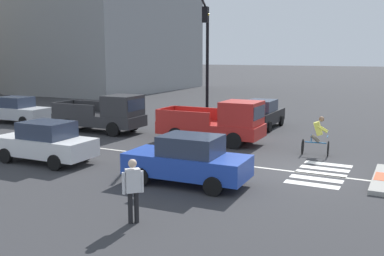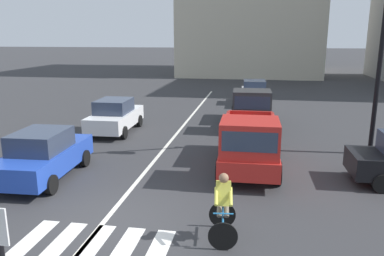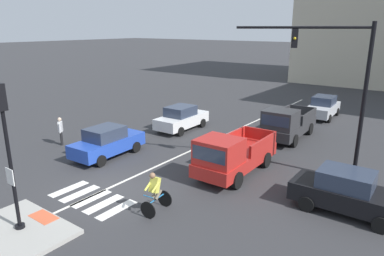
{
  "view_description": "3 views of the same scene",
  "coord_description": "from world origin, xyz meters",
  "px_view_note": "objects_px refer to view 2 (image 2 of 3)",
  "views": [
    {
      "loc": [
        -15.74,
        -3.78,
        4.25
      ],
      "look_at": [
        -0.56,
        3.96,
        1.37
      ],
      "focal_mm": 41.02,
      "sensor_mm": 36.0,
      "label": 1
    },
    {
      "loc": [
        3.49,
        -8.27,
        4.61
      ],
      "look_at": [
        1.24,
        5.25,
        1.3
      ],
      "focal_mm": 35.65,
      "sensor_mm": 36.0,
      "label": 2
    },
    {
      "loc": [
        11.01,
        -8.96,
        6.75
      ],
      "look_at": [
        0.52,
        5.24,
        1.65
      ],
      "focal_mm": 32.92,
      "sensor_mm": 36.0,
      "label": 3
    }
  ],
  "objects_px": {
    "car_white_westbound_far": "(115,116)",
    "cyclist": "(223,205)",
    "car_silver_eastbound_distant": "(254,93)",
    "car_blue_westbound_near": "(44,155)",
    "pickup_truck_red_eastbound_mid": "(249,145)",
    "pickup_truck_charcoal_eastbound_far": "(251,109)",
    "traffic_light_mast": "(358,37)"
  },
  "relations": [
    {
      "from": "car_silver_eastbound_distant",
      "to": "cyclist",
      "type": "relative_size",
      "value": 2.48
    },
    {
      "from": "car_white_westbound_far",
      "to": "cyclist",
      "type": "distance_m",
      "value": 11.17
    },
    {
      "from": "pickup_truck_red_eastbound_mid",
      "to": "pickup_truck_charcoal_eastbound_far",
      "type": "bearing_deg",
      "value": 90.41
    },
    {
      "from": "pickup_truck_charcoal_eastbound_far",
      "to": "car_silver_eastbound_distant",
      "type": "bearing_deg",
      "value": 89.01
    },
    {
      "from": "car_silver_eastbound_distant",
      "to": "car_white_westbound_far",
      "type": "xyz_separation_m",
      "value": [
        -6.66,
        -9.11,
        0.0
      ]
    },
    {
      "from": "pickup_truck_red_eastbound_mid",
      "to": "cyclist",
      "type": "xyz_separation_m",
      "value": [
        -0.49,
        -4.73,
        -0.11
      ]
    },
    {
      "from": "cyclist",
      "to": "car_white_westbound_far",
      "type": "bearing_deg",
      "value": 123.07
    },
    {
      "from": "car_white_westbound_far",
      "to": "pickup_truck_charcoal_eastbound_far",
      "type": "relative_size",
      "value": 0.8
    },
    {
      "from": "traffic_light_mast",
      "to": "car_white_westbound_far",
      "type": "bearing_deg",
      "value": 168.22
    },
    {
      "from": "pickup_truck_charcoal_eastbound_far",
      "to": "pickup_truck_red_eastbound_mid",
      "type": "bearing_deg",
      "value": -89.59
    },
    {
      "from": "car_blue_westbound_near",
      "to": "cyclist",
      "type": "distance_m",
      "value": 6.83
    },
    {
      "from": "car_silver_eastbound_distant",
      "to": "car_blue_westbound_near",
      "type": "distance_m",
      "value": 16.9
    },
    {
      "from": "cyclist",
      "to": "traffic_light_mast",
      "type": "bearing_deg",
      "value": 59.33
    },
    {
      "from": "car_silver_eastbound_distant",
      "to": "car_blue_westbound_near",
      "type": "xyz_separation_m",
      "value": [
        -6.72,
        -15.5,
        0.0
      ]
    },
    {
      "from": "traffic_light_mast",
      "to": "pickup_truck_red_eastbound_mid",
      "type": "xyz_separation_m",
      "value": [
        -3.78,
        -2.47,
        -3.61
      ]
    },
    {
      "from": "pickup_truck_charcoal_eastbound_far",
      "to": "traffic_light_mast",
      "type": "bearing_deg",
      "value": -48.2
    },
    {
      "from": "car_white_westbound_far",
      "to": "pickup_truck_red_eastbound_mid",
      "type": "relative_size",
      "value": 0.81
    },
    {
      "from": "traffic_light_mast",
      "to": "car_blue_westbound_near",
      "type": "xyz_separation_m",
      "value": [
        -10.42,
        -4.23,
        -3.78
      ]
    },
    {
      "from": "pickup_truck_red_eastbound_mid",
      "to": "cyclist",
      "type": "height_order",
      "value": "pickup_truck_red_eastbound_mid"
    },
    {
      "from": "car_silver_eastbound_distant",
      "to": "car_white_westbound_far",
      "type": "relative_size",
      "value": 1.01
    },
    {
      "from": "car_blue_westbound_near",
      "to": "pickup_truck_red_eastbound_mid",
      "type": "height_order",
      "value": "pickup_truck_red_eastbound_mid"
    },
    {
      "from": "traffic_light_mast",
      "to": "car_white_westbound_far",
      "type": "relative_size",
      "value": 1.69
    },
    {
      "from": "car_blue_westbound_near",
      "to": "pickup_truck_charcoal_eastbound_far",
      "type": "relative_size",
      "value": 0.81
    },
    {
      "from": "car_blue_westbound_near",
      "to": "pickup_truck_red_eastbound_mid",
      "type": "relative_size",
      "value": 0.81
    },
    {
      "from": "pickup_truck_red_eastbound_mid",
      "to": "car_blue_westbound_near",
      "type": "bearing_deg",
      "value": -165.16
    },
    {
      "from": "car_silver_eastbound_distant",
      "to": "car_blue_westbound_near",
      "type": "bearing_deg",
      "value": -113.43
    },
    {
      "from": "traffic_light_mast",
      "to": "cyclist",
      "type": "xyz_separation_m",
      "value": [
        -4.27,
        -7.2,
        -3.72
      ]
    },
    {
      "from": "pickup_truck_red_eastbound_mid",
      "to": "car_white_westbound_far",
      "type": "bearing_deg",
      "value": 144.87
    },
    {
      "from": "traffic_light_mast",
      "to": "pickup_truck_charcoal_eastbound_far",
      "type": "relative_size",
      "value": 1.35
    },
    {
      "from": "pickup_truck_charcoal_eastbound_far",
      "to": "pickup_truck_red_eastbound_mid",
      "type": "xyz_separation_m",
      "value": [
        0.05,
        -6.75,
        0.0
      ]
    },
    {
      "from": "car_silver_eastbound_distant",
      "to": "car_blue_westbound_near",
      "type": "height_order",
      "value": "same"
    },
    {
      "from": "car_silver_eastbound_distant",
      "to": "pickup_truck_red_eastbound_mid",
      "type": "relative_size",
      "value": 0.81
    }
  ]
}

